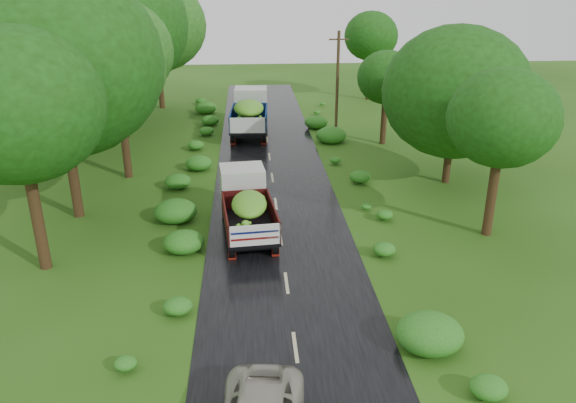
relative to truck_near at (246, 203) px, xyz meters
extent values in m
plane|color=#22470F|center=(1.49, -8.81, -1.42)|extent=(120.00, 120.00, 0.00)
cube|color=black|center=(1.49, -3.81, -1.41)|extent=(6.50, 80.00, 0.02)
cube|color=#BFB78C|center=(1.49, -8.81, -1.40)|extent=(0.12, 1.60, 0.00)
cube|color=#BFB78C|center=(1.49, -4.81, -1.40)|extent=(0.12, 1.60, 0.00)
cube|color=#BFB78C|center=(1.49, -0.81, -1.40)|extent=(0.12, 1.60, 0.00)
cube|color=#BFB78C|center=(1.49, 3.19, -1.40)|extent=(0.12, 1.60, 0.00)
cube|color=#BFB78C|center=(1.49, 7.19, -1.40)|extent=(0.12, 1.60, 0.00)
cube|color=#BFB78C|center=(1.49, 11.19, -1.40)|extent=(0.12, 1.60, 0.00)
cube|color=#BFB78C|center=(1.49, 15.19, -1.40)|extent=(0.12, 1.60, 0.00)
cube|color=#BFB78C|center=(1.49, 19.19, -1.40)|extent=(0.12, 1.60, 0.00)
cube|color=#BFB78C|center=(1.49, 23.19, -1.40)|extent=(0.12, 1.60, 0.00)
cube|color=#BFB78C|center=(1.49, 27.19, -1.40)|extent=(0.12, 1.60, 0.00)
cube|color=#BFB78C|center=(1.49, 31.19, -1.40)|extent=(0.12, 1.60, 0.00)
cube|color=black|center=(0.03, -0.30, -0.81)|extent=(2.12, 5.39, 0.26)
cylinder|color=black|center=(-1.06, 1.52, -0.95)|extent=(0.35, 0.96, 0.93)
cylinder|color=black|center=(0.74, 1.70, -0.95)|extent=(0.35, 0.96, 0.93)
cylinder|color=black|center=(-0.76, -1.58, -0.95)|extent=(0.35, 0.96, 0.93)
cylinder|color=black|center=(1.05, -1.40, -0.95)|extent=(0.35, 0.96, 0.93)
cylinder|color=black|center=(-0.66, -2.53, -0.95)|extent=(0.35, 0.96, 0.93)
cylinder|color=black|center=(1.14, -2.35, -0.95)|extent=(0.35, 0.96, 0.93)
cube|color=maroon|center=(-0.63, -2.84, -1.16)|extent=(0.32, 0.07, 0.42)
cube|color=maroon|center=(1.17, -2.67, -1.16)|extent=(0.32, 0.07, 0.42)
cube|color=silver|center=(-0.18, 1.80, 0.20)|extent=(2.23, 1.97, 1.77)
cube|color=black|center=(0.13, -1.27, -0.61)|extent=(2.53, 4.21, 0.15)
cube|color=#470D0C|center=(-0.91, -1.37, -0.09)|extent=(0.47, 4.00, 0.89)
cube|color=#470D0C|center=(1.16, -1.17, -0.09)|extent=(0.47, 4.00, 0.89)
cube|color=#470D0C|center=(-0.07, 0.69, -0.09)|extent=(2.15, 0.29, 0.89)
cube|color=silver|center=(0.32, -3.23, -0.09)|extent=(2.15, 0.29, 0.89)
ellipsoid|color=#40951B|center=(0.13, -1.27, 0.47)|extent=(2.13, 3.53, 0.93)
cube|color=black|center=(0.29, 16.79, -0.71)|extent=(2.22, 6.27, 0.31)
cylinder|color=black|center=(-0.65, 19.09, -0.87)|extent=(0.36, 1.11, 1.10)
cylinder|color=black|center=(1.48, 18.98, -0.87)|extent=(0.36, 1.11, 1.10)
cylinder|color=black|center=(-0.84, 15.44, -0.87)|extent=(0.36, 1.11, 1.10)
cylinder|color=black|center=(1.28, 15.33, -0.87)|extent=(0.36, 1.11, 1.10)
cylinder|color=black|center=(-0.90, 14.32, -0.87)|extent=(0.36, 1.11, 1.10)
cylinder|color=black|center=(1.22, 14.21, -0.87)|extent=(0.36, 1.11, 1.10)
cube|color=maroon|center=(-0.92, 13.95, -1.11)|extent=(0.37, 0.06, 0.49)
cube|color=maroon|center=(1.20, 13.83, -1.11)|extent=(0.37, 0.06, 0.49)
cube|color=silver|center=(0.42, 19.26, 0.49)|extent=(2.53, 2.21, 2.09)
cube|color=black|center=(0.23, 15.64, -0.47)|extent=(2.77, 4.85, 0.18)
cube|color=navy|center=(-0.98, 15.70, 0.14)|extent=(0.34, 4.72, 1.04)
cube|color=navy|center=(1.45, 15.57, 0.14)|extent=(0.34, 4.72, 1.04)
cube|color=navy|center=(0.35, 17.95, 0.14)|extent=(2.53, 0.22, 1.04)
cube|color=silver|center=(0.11, 13.33, 0.14)|extent=(2.53, 0.22, 1.04)
ellipsoid|color=#40951B|center=(0.23, 15.64, 0.80)|extent=(2.33, 4.07, 1.10)
cylinder|color=#382616|center=(6.35, 14.80, 2.33)|extent=(0.21, 0.21, 7.51)
cube|color=#382616|center=(6.35, 14.80, 5.52)|extent=(1.31, 0.11, 0.09)
cylinder|color=black|center=(-8.15, -2.85, 2.35)|extent=(0.46, 0.46, 7.53)
ellipsoid|color=#163E0C|center=(-8.15, -2.85, 5.21)|extent=(3.57, 3.57, 3.21)
cylinder|color=black|center=(-8.23, 2.39, 2.78)|extent=(0.48, 0.48, 8.41)
ellipsoid|color=#163E0C|center=(-8.23, 2.39, 5.98)|extent=(4.37, 4.37, 3.93)
cylinder|color=black|center=(-6.88, 7.98, 2.05)|extent=(0.45, 0.45, 6.94)
ellipsoid|color=#163E0C|center=(-6.88, 7.98, 4.68)|extent=(3.27, 3.27, 2.94)
cylinder|color=black|center=(-10.63, 12.06, 2.45)|extent=(0.47, 0.47, 7.75)
ellipsoid|color=#163E0C|center=(-10.63, 12.06, 5.40)|extent=(3.99, 3.99, 3.59)
cylinder|color=black|center=(-8.65, 16.50, 2.06)|extent=(0.45, 0.45, 6.97)
ellipsoid|color=#163E0C|center=(-8.65, 16.50, 4.71)|extent=(3.93, 3.93, 3.54)
cylinder|color=black|center=(-10.18, 22.52, 2.79)|extent=(0.48, 0.48, 8.42)
ellipsoid|color=#163E0C|center=(-10.18, 22.52, 5.98)|extent=(4.86, 4.86, 4.38)
cylinder|color=black|center=(-7.37, 26.11, 2.55)|extent=(0.47, 0.47, 7.95)
ellipsoid|color=#163E0C|center=(-7.37, 26.11, 5.57)|extent=(4.12, 4.12, 3.71)
cylinder|color=black|center=(10.89, -1.09, 1.65)|extent=(0.43, 0.43, 6.14)
ellipsoid|color=#1D5314|center=(10.89, -1.09, 3.99)|extent=(3.07, 3.07, 2.76)
cylinder|color=black|center=(11.31, 5.78, 1.49)|extent=(0.42, 0.42, 5.82)
ellipsoid|color=#1D5314|center=(11.31, 5.78, 3.70)|extent=(3.97, 3.97, 3.58)
cylinder|color=black|center=(9.48, 13.69, 1.19)|extent=(0.41, 0.41, 5.22)
ellipsoid|color=#1D5314|center=(9.48, 13.69, 3.17)|extent=(2.82, 2.82, 2.54)
cylinder|color=black|center=(11.45, 28.38, 1.85)|extent=(0.44, 0.44, 6.55)
ellipsoid|color=#1D5314|center=(11.45, 28.38, 4.34)|extent=(3.12, 3.12, 2.81)
camera|label=1|loc=(0.20, -23.53, 9.65)|focal=35.00mm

